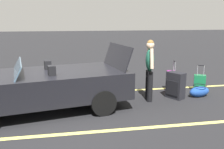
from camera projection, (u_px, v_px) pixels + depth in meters
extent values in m
plane|color=black|center=(43.00, 110.00, 6.06)|extent=(80.00, 80.00, 0.00)
cube|color=#EAE066|center=(47.00, 95.00, 7.29)|extent=(18.00, 0.12, 0.01)
cube|color=#EAE066|center=(37.00, 137.00, 4.70)|extent=(18.00, 0.12, 0.01)
cube|color=black|center=(42.00, 86.00, 5.92)|extent=(4.36, 2.50, 0.64)
cube|color=slate|center=(17.00, 68.00, 5.64)|extent=(0.47, 1.56, 0.31)
cube|color=black|center=(52.00, 70.00, 5.56)|extent=(0.20, 0.25, 0.22)
cube|color=black|center=(48.00, 65.00, 6.24)|extent=(0.20, 0.25, 0.22)
cube|color=black|center=(117.00, 57.00, 6.47)|extent=(0.52, 1.51, 0.61)
cylinder|color=black|center=(103.00, 102.00, 5.70)|extent=(0.63, 0.33, 0.60)
cylinder|color=black|center=(85.00, 85.00, 7.18)|extent=(0.63, 0.33, 0.60)
cube|color=black|center=(176.00, 85.00, 6.90)|extent=(0.48, 0.56, 0.74)
cube|color=black|center=(172.00, 88.00, 6.82)|extent=(0.21, 0.34, 0.41)
sphere|color=black|center=(182.00, 98.00, 6.92)|extent=(0.04, 0.04, 0.04)
sphere|color=black|center=(172.00, 95.00, 7.17)|extent=(0.04, 0.04, 0.04)
cube|color=#991E8C|center=(171.00, 81.00, 7.58)|extent=(0.31, 0.44, 0.62)
cylinder|color=gray|center=(175.00, 67.00, 7.36)|extent=(0.02, 0.02, 0.31)
cylinder|color=gray|center=(174.00, 66.00, 7.58)|extent=(0.02, 0.02, 0.31)
cylinder|color=black|center=(175.00, 61.00, 7.44)|extent=(0.07, 0.22, 0.03)
sphere|color=black|center=(175.00, 92.00, 7.50)|extent=(0.04, 0.04, 0.04)
sphere|color=black|center=(173.00, 89.00, 7.77)|extent=(0.04, 0.04, 0.04)
cube|color=#19723F|center=(200.00, 83.00, 7.64)|extent=(0.39, 0.33, 0.50)
cylinder|color=gray|center=(197.00, 70.00, 7.52)|extent=(0.03, 0.03, 0.31)
cylinder|color=gray|center=(204.00, 71.00, 7.47)|extent=(0.03, 0.03, 0.31)
cylinder|color=black|center=(201.00, 65.00, 7.46)|extent=(0.18, 0.11, 0.03)
sphere|color=black|center=(195.00, 90.00, 7.65)|extent=(0.04, 0.04, 0.04)
sphere|color=black|center=(203.00, 91.00, 7.58)|extent=(0.04, 0.04, 0.04)
ellipsoid|color=#1E479E|center=(199.00, 92.00, 7.07)|extent=(0.69, 0.42, 0.30)
torus|color=black|center=(200.00, 85.00, 7.03)|extent=(0.44, 0.44, 0.02)
cylinder|color=black|center=(150.00, 87.00, 6.61)|extent=(0.16, 0.16, 0.82)
cylinder|color=black|center=(148.00, 85.00, 6.80)|extent=(0.16, 0.16, 0.82)
ellipsoid|color=#267259|center=(150.00, 60.00, 6.55)|extent=(0.25, 0.34, 0.60)
sphere|color=beige|center=(150.00, 45.00, 6.46)|extent=(0.21, 0.21, 0.21)
sphere|color=olive|center=(150.00, 43.00, 6.45)|extent=(0.18, 0.18, 0.18)
cylinder|color=beige|center=(152.00, 59.00, 6.33)|extent=(0.11, 0.20, 0.53)
cylinder|color=beige|center=(148.00, 56.00, 6.73)|extent=(0.11, 0.20, 0.53)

